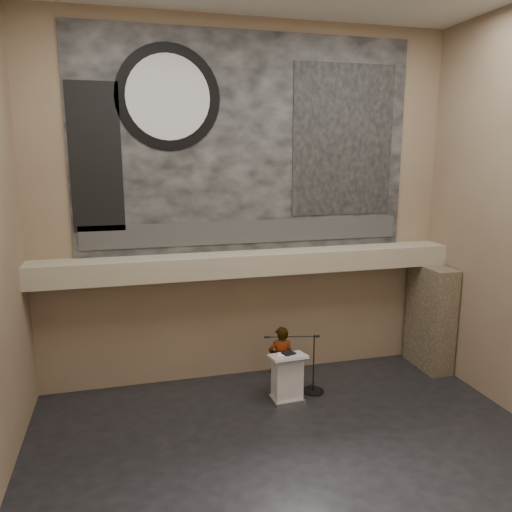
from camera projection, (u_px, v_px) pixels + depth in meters
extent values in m
plane|color=black|center=(301.00, 464.00, 9.00)|extent=(10.00, 10.00, 0.00)
cube|color=#7A634D|center=(247.00, 207.00, 11.93)|extent=(10.00, 0.02, 8.50)
cube|color=#7A634D|center=(466.00, 300.00, 4.35)|extent=(10.00, 0.02, 8.50)
cube|color=gray|center=(252.00, 263.00, 11.81)|extent=(10.00, 0.80, 0.50)
cylinder|color=#B2893D|center=(185.00, 279.00, 11.42)|extent=(0.04, 0.04, 0.06)
cylinder|color=#B2893D|center=(327.00, 270.00, 12.30)|extent=(0.04, 0.04, 0.06)
cube|color=black|center=(248.00, 145.00, 11.60)|extent=(8.00, 0.05, 5.00)
cube|color=#2F2F2F|center=(248.00, 232.00, 11.98)|extent=(7.76, 0.02, 0.55)
cylinder|color=black|center=(168.00, 97.00, 10.91)|extent=(2.30, 0.02, 2.30)
cylinder|color=silver|center=(168.00, 97.00, 10.89)|extent=(1.84, 0.02, 1.84)
cube|color=black|center=(343.00, 141.00, 12.15)|extent=(2.60, 0.02, 3.60)
cube|color=black|center=(96.00, 158.00, 10.78)|extent=(1.10, 0.02, 3.20)
cube|color=#463B2B|center=(430.00, 317.00, 12.87)|extent=(0.60, 1.40, 2.70)
cube|color=silver|center=(287.00, 399.00, 11.32)|extent=(0.74, 0.57, 0.08)
cube|color=silver|center=(287.00, 377.00, 11.21)|extent=(0.65, 0.46, 0.96)
cube|color=silver|center=(288.00, 356.00, 11.09)|extent=(0.82, 0.60, 0.14)
cube|color=black|center=(289.00, 353.00, 11.13)|extent=(0.32, 0.29, 0.04)
cube|color=white|center=(282.00, 355.00, 11.08)|extent=(0.28, 0.34, 0.00)
imported|color=silver|center=(281.00, 360.00, 11.53)|extent=(0.63, 0.45, 1.62)
cylinder|color=black|center=(313.00, 391.00, 11.74)|extent=(0.52, 0.52, 0.02)
cylinder|color=black|center=(314.00, 363.00, 11.60)|extent=(0.03, 0.03, 1.41)
cylinder|color=black|center=(291.00, 337.00, 11.44)|extent=(1.19, 0.27, 0.02)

